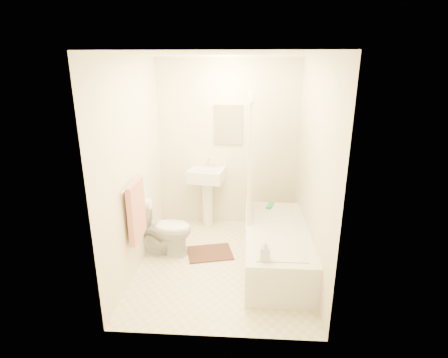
# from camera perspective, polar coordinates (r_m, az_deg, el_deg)

# --- Properties ---
(floor) EXTENTS (2.40, 2.40, 0.00)m
(floor) POSITION_cam_1_polar(r_m,az_deg,el_deg) (4.37, -0.21, -13.59)
(floor) COLOR beige
(floor) RESTS_ON ground
(ceiling) EXTENTS (2.40, 2.40, 0.00)m
(ceiling) POSITION_cam_1_polar(r_m,az_deg,el_deg) (3.72, -0.26, 19.68)
(ceiling) COLOR white
(ceiling) RESTS_ON ground
(wall_back) EXTENTS (2.00, 0.02, 2.40)m
(wall_back) POSITION_cam_1_polar(r_m,az_deg,el_deg) (5.04, 0.68, 5.55)
(wall_back) COLOR beige
(wall_back) RESTS_ON ground
(wall_left) EXTENTS (0.02, 2.40, 2.40)m
(wall_left) POSITION_cam_1_polar(r_m,az_deg,el_deg) (4.06, -14.45, 1.85)
(wall_left) COLOR beige
(wall_left) RESTS_ON ground
(wall_right) EXTENTS (0.02, 2.40, 2.40)m
(wall_right) POSITION_cam_1_polar(r_m,az_deg,el_deg) (3.94, 14.44, 1.34)
(wall_right) COLOR beige
(wall_right) RESTS_ON ground
(mirror) EXTENTS (0.40, 0.03, 0.55)m
(mirror) POSITION_cam_1_polar(r_m,az_deg,el_deg) (4.96, 0.68, 8.89)
(mirror) COLOR white
(mirror) RESTS_ON wall_back
(curtain_rod) EXTENTS (0.03, 1.70, 0.03)m
(curtain_rod) POSITION_cam_1_polar(r_m,az_deg,el_deg) (3.82, 4.48, 13.58)
(curtain_rod) COLOR silver
(curtain_rod) RESTS_ON wall_back
(shower_curtain) EXTENTS (0.04, 0.80, 1.55)m
(shower_curtain) POSITION_cam_1_polar(r_m,az_deg,el_deg) (4.34, 4.17, 3.71)
(shower_curtain) COLOR silver
(shower_curtain) RESTS_ON curtain_rod
(towel_bar) EXTENTS (0.02, 0.60, 0.02)m
(towel_bar) POSITION_cam_1_polar(r_m,az_deg,el_deg) (3.86, -14.87, -0.63)
(towel_bar) COLOR silver
(towel_bar) RESTS_ON wall_left
(towel) EXTENTS (0.06, 0.45, 0.66)m
(towel) POSITION_cam_1_polar(r_m,az_deg,el_deg) (3.96, -14.08, -5.03)
(towel) COLOR #CC7266
(towel) RESTS_ON towel_bar
(toilet_paper) EXTENTS (0.11, 0.12, 0.12)m
(toilet_paper) POSITION_cam_1_polar(r_m,az_deg,el_deg) (4.31, -12.57, -4.08)
(toilet_paper) COLOR white
(toilet_paper) RESTS_ON wall_left
(toilet) EXTENTS (0.70, 0.40, 0.68)m
(toilet) POSITION_cam_1_polar(r_m,az_deg,el_deg) (4.49, -9.73, -8.05)
(toilet) COLOR white
(toilet) RESTS_ON floor
(sink) EXTENTS (0.54, 0.46, 0.95)m
(sink) POSITION_cam_1_polar(r_m,az_deg,el_deg) (5.14, -2.78, -2.64)
(sink) COLOR white
(sink) RESTS_ON floor
(bathtub) EXTENTS (0.73, 1.67, 0.47)m
(bathtub) POSITION_cam_1_polar(r_m,az_deg,el_deg) (4.28, 8.47, -10.91)
(bathtub) COLOR silver
(bathtub) RESTS_ON floor
(bath_mat) EXTENTS (0.64, 0.54, 0.02)m
(bath_mat) POSITION_cam_1_polar(r_m,az_deg,el_deg) (4.57, -2.32, -11.97)
(bath_mat) COLOR #512D24
(bath_mat) RESTS_ON floor
(soap_bottle) EXTENTS (0.10, 0.10, 0.21)m
(soap_bottle) POSITION_cam_1_polar(r_m,az_deg,el_deg) (3.51, 6.74, -11.51)
(soap_bottle) COLOR white
(soap_bottle) RESTS_ON bathtub
(scrub_brush) EXTENTS (0.12, 0.22, 0.04)m
(scrub_brush) POSITION_cam_1_polar(r_m,az_deg,el_deg) (4.77, 7.50, -4.33)
(scrub_brush) COLOR green
(scrub_brush) RESTS_ON bathtub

